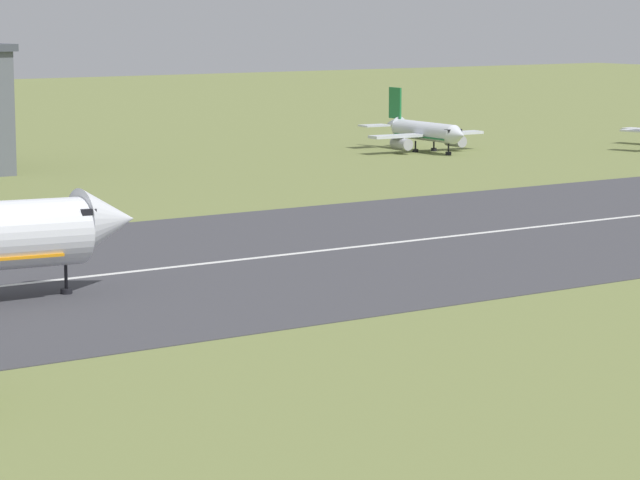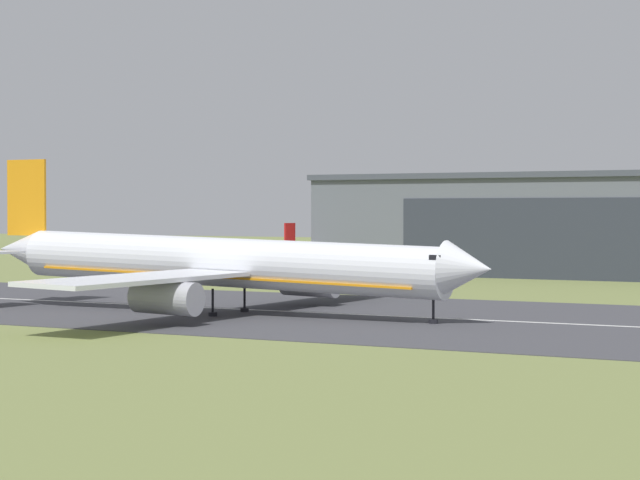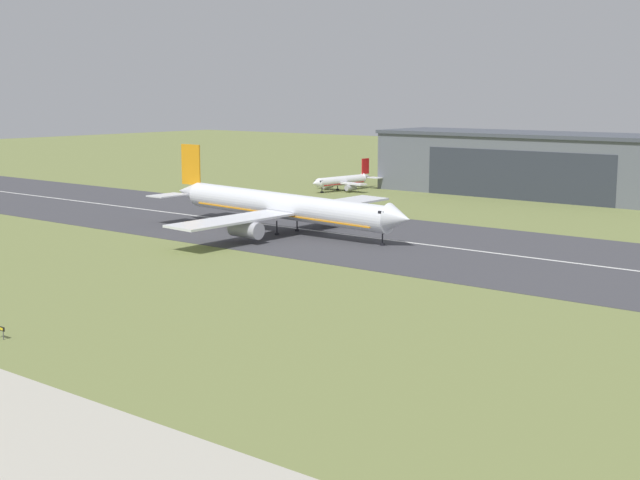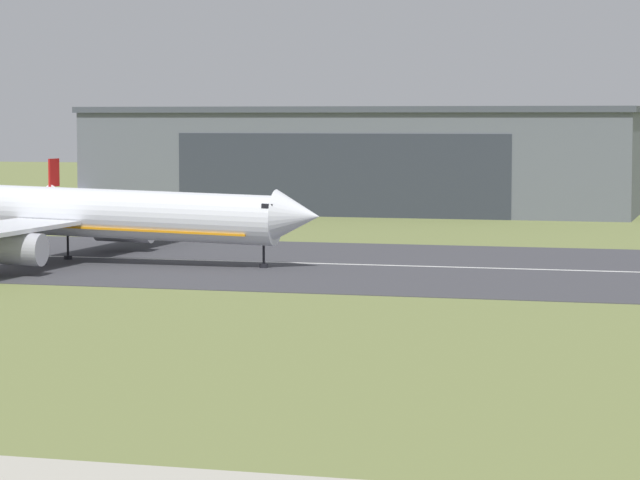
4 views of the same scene
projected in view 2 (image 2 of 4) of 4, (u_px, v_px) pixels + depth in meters
ground_plane at (1, 412)px, 63.24m from camera, size 745.41×745.41×0.00m
runway_strip at (458, 319)px, 116.90m from camera, size 505.41×49.24×0.06m
runway_centreline at (458, 319)px, 116.90m from camera, size 454.87×0.70×0.01m
hangar_building at (581, 225)px, 194.15m from camera, size 84.25×24.87×16.08m
airplane_landing at (222, 264)px, 122.82m from camera, size 57.15×56.05×15.75m
airplane_parked_east at (255, 259)px, 196.84m from camera, size 17.23×22.47×8.22m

